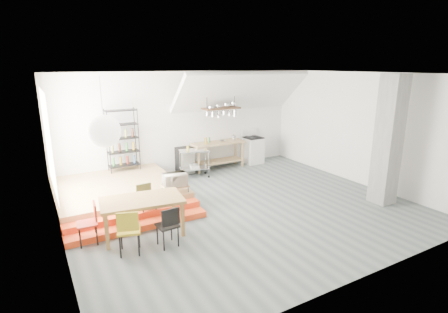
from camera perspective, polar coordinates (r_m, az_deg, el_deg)
floor at (r=8.71m, az=2.70°, el=-8.18°), size 8.00×8.00×0.00m
wall_back at (r=11.28m, az=-6.77°, el=5.53°), size 8.00×0.04×3.20m
wall_left at (r=7.00m, az=-26.01°, el=-1.61°), size 0.04×7.00×3.20m
wall_right at (r=10.87m, az=21.00°, el=4.29°), size 0.04×7.00×3.20m
ceiling at (r=8.02m, az=2.98°, el=13.37°), size 8.00×7.00×0.02m
slope_ceiling at (r=11.46m, az=2.74°, el=10.55°), size 4.40×1.44×1.32m
window_pane at (r=8.42m, az=-26.80°, el=2.26°), size 0.02×2.50×2.20m
platform at (r=9.50m, az=-16.94°, el=-5.54°), size 3.00×3.00×0.40m
step_lower at (r=7.80m, az=-13.54°, el=-10.93°), size 3.00×0.35×0.13m
step_upper at (r=8.08m, az=-14.28°, el=-9.53°), size 3.00×0.35×0.27m
concrete_column at (r=9.43m, az=25.24°, el=2.38°), size 0.50×0.50×3.20m
kitchen_counter at (r=11.63m, az=-0.96°, el=1.01°), size 1.80×0.60×0.91m
stove at (r=12.38m, az=4.73°, el=1.12°), size 0.60×0.60×1.18m
pot_rack at (r=11.20m, az=-0.30°, el=7.51°), size 1.20×0.50×1.43m
wire_shelving at (r=10.44m, az=-16.23°, el=2.76°), size 0.88×0.38×1.80m
microwave_shelf at (r=8.55m, az=-7.97°, el=-4.84°), size 0.60×0.40×0.16m
paper_lantern at (r=6.84m, az=-18.97°, el=3.91°), size 0.60×0.60×0.60m
dining_table at (r=7.31m, az=-13.25°, el=-7.37°), size 1.73×1.12×0.77m
chair_mustard at (r=6.67m, az=-15.32°, el=-11.25°), size 0.51×0.51×0.89m
chair_black at (r=6.79m, az=-9.02°, el=-10.74°), size 0.40×0.40×0.82m
chair_olive at (r=8.08m, az=-12.66°, el=-6.74°), size 0.39×0.39×0.81m
chair_red at (r=7.33m, az=-20.99°, el=-9.62°), size 0.40×0.40×0.82m
rolling_cart at (r=10.79m, az=-4.88°, el=-0.52°), size 0.95×0.66×0.86m
mini_fridge at (r=11.22m, az=-6.39°, el=-0.68°), size 0.49×0.49×0.84m
microwave at (r=8.49m, az=-8.02°, el=-3.75°), size 0.59×0.42×0.31m
bowl at (r=11.58m, az=-0.27°, el=2.53°), size 0.27×0.27×0.06m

